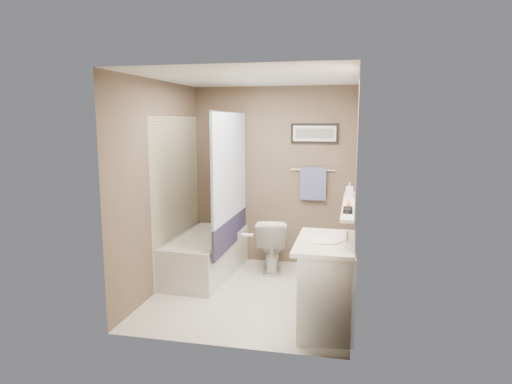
% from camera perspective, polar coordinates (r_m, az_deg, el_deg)
% --- Properties ---
extents(ground, '(2.50, 2.50, 0.00)m').
position_cam_1_polar(ground, '(5.32, -0.35, -12.58)').
color(ground, silver).
rests_on(ground, ground).
extents(ceiling, '(2.20, 2.50, 0.04)m').
position_cam_1_polar(ceiling, '(4.96, -0.38, 13.89)').
color(ceiling, white).
rests_on(ceiling, wall_back).
extents(wall_back, '(2.20, 0.04, 2.40)m').
position_cam_1_polar(wall_back, '(6.20, 2.14, 1.99)').
color(wall_back, brown).
rests_on(wall_back, ground).
extents(wall_front, '(2.20, 0.04, 2.40)m').
position_cam_1_polar(wall_front, '(3.83, -4.43, -2.43)').
color(wall_front, brown).
rests_on(wall_front, ground).
extents(wall_left, '(0.04, 2.50, 2.40)m').
position_cam_1_polar(wall_left, '(5.34, -11.74, 0.67)').
color(wall_left, brown).
rests_on(wall_left, ground).
extents(wall_right, '(0.04, 2.50, 2.40)m').
position_cam_1_polar(wall_right, '(4.88, 12.09, -0.12)').
color(wall_right, brown).
rests_on(wall_right, ground).
extents(tile_surround, '(0.02, 1.55, 2.00)m').
position_cam_1_polar(tile_surround, '(5.83, -9.79, -0.57)').
color(tile_surround, '#B9AE8C').
rests_on(tile_surround, wall_left).
extents(curtain_rod, '(0.02, 1.55, 0.02)m').
position_cam_1_polar(curtain_rod, '(5.53, -3.32, 9.96)').
color(curtain_rod, silver).
rests_on(curtain_rod, wall_left).
extents(curtain_upper, '(0.03, 1.45, 1.28)m').
position_cam_1_polar(curtain_upper, '(5.56, -3.26, 3.24)').
color(curtain_upper, white).
rests_on(curtain_upper, curtain_rod).
extents(curtain_lower, '(0.03, 1.45, 0.36)m').
position_cam_1_polar(curtain_lower, '(5.70, -3.19, -4.99)').
color(curtain_lower, '#272443').
rests_on(curtain_lower, curtain_rod).
extents(mirror, '(0.02, 1.60, 1.00)m').
position_cam_1_polar(mirror, '(4.69, 12.37, 4.67)').
color(mirror, silver).
rests_on(mirror, wall_right).
extents(shelf, '(0.12, 1.60, 0.03)m').
position_cam_1_polar(shelf, '(4.75, 11.50, -1.57)').
color(shelf, silver).
rests_on(shelf, wall_right).
extents(towel_bar, '(0.60, 0.02, 0.02)m').
position_cam_1_polar(towel_bar, '(6.10, 7.22, 2.76)').
color(towel_bar, silver).
rests_on(towel_bar, wall_back).
extents(towel, '(0.34, 0.05, 0.44)m').
position_cam_1_polar(towel, '(6.10, 7.17, 1.06)').
color(towel, '#7D80B6').
rests_on(towel, towel_bar).
extents(art_frame, '(0.62, 0.02, 0.26)m').
position_cam_1_polar(art_frame, '(6.08, 7.32, 7.27)').
color(art_frame, black).
rests_on(art_frame, wall_back).
extents(art_mat, '(0.56, 0.00, 0.20)m').
position_cam_1_polar(art_mat, '(6.07, 7.31, 7.27)').
color(art_mat, white).
rests_on(art_mat, art_frame).
extents(art_image, '(0.50, 0.00, 0.13)m').
position_cam_1_polar(art_image, '(6.06, 7.31, 7.27)').
color(art_image, '#595959').
rests_on(art_image, art_mat).
extents(door, '(0.80, 0.02, 2.00)m').
position_cam_1_polar(door, '(3.75, 3.68, -5.83)').
color(door, silver).
rests_on(door, wall_front).
extents(door_handle, '(0.10, 0.02, 0.02)m').
position_cam_1_polar(door_handle, '(3.86, -1.08, -5.38)').
color(door_handle, silver).
rests_on(door_handle, door).
extents(bathtub, '(0.78, 1.54, 0.50)m').
position_cam_1_polar(bathtub, '(5.90, -6.44, -7.88)').
color(bathtub, silver).
rests_on(bathtub, ground).
extents(tub_rim, '(0.56, 1.36, 0.02)m').
position_cam_1_polar(tub_rim, '(5.83, -6.48, -5.52)').
color(tub_rim, white).
rests_on(tub_rim, bathtub).
extents(toilet, '(0.49, 0.74, 0.70)m').
position_cam_1_polar(toilet, '(6.00, 1.97, -6.51)').
color(toilet, white).
rests_on(toilet, ground).
extents(vanity, '(0.56, 0.93, 0.80)m').
position_cam_1_polar(vanity, '(4.47, 8.68, -11.49)').
color(vanity, white).
rests_on(vanity, ground).
extents(countertop, '(0.54, 0.96, 0.04)m').
position_cam_1_polar(countertop, '(4.34, 8.68, -6.29)').
color(countertop, silver).
rests_on(countertop, vanity).
extents(sink_basin, '(0.34, 0.34, 0.01)m').
position_cam_1_polar(sink_basin, '(4.34, 8.55, -5.92)').
color(sink_basin, white).
rests_on(sink_basin, countertop).
extents(faucet_spout, '(0.02, 0.02, 0.10)m').
position_cam_1_polar(faucet_spout, '(4.32, 11.23, -5.49)').
color(faucet_spout, silver).
rests_on(faucet_spout, countertop).
extents(faucet_knob, '(0.05, 0.05, 0.05)m').
position_cam_1_polar(faucet_knob, '(4.42, 11.25, -5.42)').
color(faucet_knob, silver).
rests_on(faucet_knob, countertop).
extents(candle_bowl_near, '(0.09, 0.09, 0.04)m').
position_cam_1_polar(candle_bowl_near, '(4.24, 11.39, -2.36)').
color(candle_bowl_near, black).
rests_on(candle_bowl_near, shelf).
extents(candle_bowl_far, '(0.09, 0.09, 0.04)m').
position_cam_1_polar(candle_bowl_far, '(4.36, 11.42, -2.06)').
color(candle_bowl_far, black).
rests_on(candle_bowl_far, shelf).
extents(hair_brush_front, '(0.05, 0.22, 0.04)m').
position_cam_1_polar(hair_brush_front, '(4.62, 11.48, -1.40)').
color(hair_brush_front, orange).
rests_on(hair_brush_front, shelf).
extents(pink_comb, '(0.03, 0.16, 0.01)m').
position_cam_1_polar(pink_comb, '(4.89, 11.53, -1.05)').
color(pink_comb, '#CB7CA6').
rests_on(pink_comb, shelf).
extents(glass_jar, '(0.08, 0.08, 0.10)m').
position_cam_1_polar(glass_jar, '(5.27, 11.62, 0.17)').
color(glass_jar, silver).
rests_on(glass_jar, shelf).
extents(soap_bottle, '(0.08, 0.08, 0.16)m').
position_cam_1_polar(soap_bottle, '(5.10, 11.60, 0.24)').
color(soap_bottle, '#999999').
rests_on(soap_bottle, shelf).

